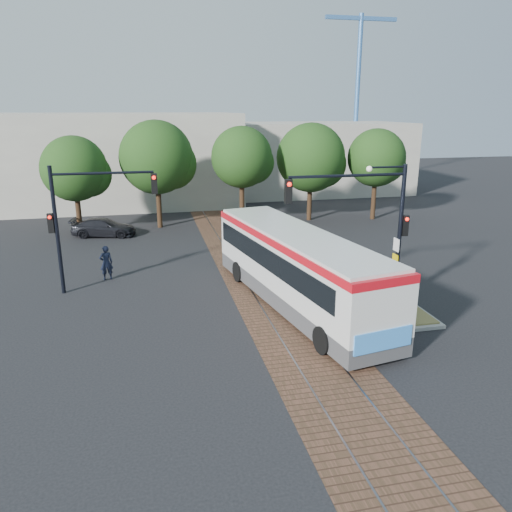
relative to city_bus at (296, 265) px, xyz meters
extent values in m
plane|color=black|center=(-0.81, -0.17, -1.86)|extent=(120.00, 120.00, 0.00)
cube|color=brown|center=(-0.81, 3.83, -1.85)|extent=(3.60, 40.00, 0.01)
cube|color=slate|center=(-1.56, 3.83, -1.84)|extent=(0.06, 40.00, 0.01)
cube|color=slate|center=(-0.06, 3.83, -1.84)|extent=(0.06, 40.00, 0.01)
cylinder|color=#382314|center=(-10.81, 15.83, -0.43)|extent=(0.36, 0.36, 2.86)
sphere|color=#163611|center=(-10.81, 15.83, 2.65)|extent=(4.40, 4.40, 4.40)
cylinder|color=#382314|center=(-5.31, 16.63, -0.29)|extent=(0.36, 0.36, 3.12)
sphere|color=#163611|center=(-5.31, 16.63, 3.22)|extent=(5.20, 5.20, 5.20)
cylinder|color=#382314|center=(0.69, 15.83, -0.16)|extent=(0.36, 0.36, 3.39)
sphere|color=#163611|center=(0.69, 15.83, 3.18)|extent=(4.40, 4.40, 4.40)
cylinder|color=#382314|center=(6.19, 16.63, -0.43)|extent=(0.36, 0.36, 2.86)
sphere|color=#163611|center=(6.19, 16.63, 2.95)|extent=(5.20, 5.20, 5.20)
cylinder|color=#382314|center=(11.19, 15.83, -0.29)|extent=(0.36, 0.36, 3.12)
sphere|color=#163611|center=(11.19, 15.83, 2.92)|extent=(4.40, 4.40, 4.40)
cube|color=#ADA899|center=(-8.81, 27.83, 2.14)|extent=(22.00, 12.00, 8.00)
cube|color=#ADA899|center=(11.19, 29.83, 1.64)|extent=(18.00, 10.00, 7.00)
cylinder|color=#3F72B2|center=(17.19, 33.83, 7.14)|extent=(0.50, 0.50, 18.00)
cube|color=#3F72B2|center=(17.19, 33.83, 15.64)|extent=(8.00, 0.40, 0.40)
cube|color=#404042|center=(0.00, -0.05, -1.29)|extent=(4.75, 12.67, 0.72)
cube|color=silver|center=(0.00, -0.05, 0.06)|extent=(4.77, 12.68, 1.97)
cube|color=black|center=(-0.05, 0.26, 0.37)|extent=(4.61, 11.47, 0.93)
cube|color=#B60E18|center=(0.00, -0.05, 1.19)|extent=(4.81, 12.68, 0.31)
cube|color=silver|center=(0.00, -0.05, 1.40)|extent=(4.61, 12.25, 0.14)
cube|color=black|center=(1.08, -6.00, 0.47)|extent=(1.65, 0.42, 0.93)
cube|color=#3683DA|center=(1.11, -6.17, -0.77)|extent=(2.25, 0.47, 0.72)
cube|color=orange|center=(1.51, -0.83, -0.56)|extent=(0.89, 4.59, 1.14)
cylinder|color=black|center=(-0.38, -4.63, -1.34)|extent=(0.54, 1.08, 1.03)
cylinder|color=black|center=(1.97, -4.21, -1.34)|extent=(0.54, 1.08, 1.03)
cylinder|color=black|center=(-1.86, 3.61, -1.34)|extent=(0.54, 1.08, 1.03)
cylinder|color=black|center=(0.48, 4.03, -1.34)|extent=(0.54, 1.08, 1.03)
cube|color=gray|center=(3.99, -1.17, -1.78)|extent=(2.20, 5.20, 0.15)
cube|color=olive|center=(3.99, -1.17, -1.67)|extent=(1.90, 4.80, 0.08)
sphere|color=#1E4719|center=(3.59, -2.77, -1.28)|extent=(0.70, 0.70, 0.70)
sphere|color=#1E4719|center=(4.29, -1.37, -1.18)|extent=(0.90, 0.90, 0.90)
sphere|color=#1E4719|center=(3.79, 0.23, -1.23)|extent=(0.80, 0.80, 0.80)
sphere|color=#1E4719|center=(4.49, 0.73, -1.33)|extent=(0.60, 0.60, 0.60)
cylinder|color=black|center=(4.29, -0.97, 1.36)|extent=(0.18, 0.18, 6.00)
cylinder|color=black|center=(1.79, -0.97, 3.96)|extent=(5.00, 0.12, 0.12)
cube|color=black|center=(-0.71, -0.97, 3.41)|extent=(0.28, 0.22, 0.95)
sphere|color=#FF190C|center=(-0.71, -1.11, 3.71)|extent=(0.18, 0.18, 0.18)
cube|color=black|center=(4.51, -0.97, 1.76)|extent=(0.26, 0.20, 0.90)
sphere|color=#FF190C|center=(4.51, -1.10, 2.06)|extent=(0.16, 0.16, 0.16)
cube|color=white|center=(4.11, -1.09, 0.96)|extent=(0.04, 0.45, 0.55)
cube|color=yellow|center=(4.11, -1.09, 0.31)|extent=(0.04, 0.45, 0.45)
cylinder|color=black|center=(3.49, -0.97, 4.26)|extent=(1.60, 0.08, 0.08)
sphere|color=silver|center=(2.69, -0.97, 4.21)|extent=(0.24, 0.24, 0.24)
cylinder|color=black|center=(-10.31, 3.83, 1.14)|extent=(0.18, 0.18, 6.00)
cylinder|color=black|center=(-8.06, 3.83, 3.74)|extent=(4.50, 0.12, 0.12)
cube|color=black|center=(-5.81, 3.83, 3.19)|extent=(0.28, 0.22, 0.95)
sphere|color=#FF190C|center=(-5.81, 3.69, 3.49)|extent=(0.18, 0.18, 0.18)
cube|color=black|center=(-10.53, 3.83, 1.54)|extent=(0.26, 0.20, 0.90)
sphere|color=#FF190C|center=(-10.53, 3.70, 1.84)|extent=(0.16, 0.16, 0.16)
imported|color=black|center=(-8.40, 5.38, -0.96)|extent=(0.72, 0.55, 1.79)
imported|color=black|center=(-9.15, 14.77, -1.24)|extent=(4.53, 2.54, 1.24)
camera|label=1|loc=(-6.27, -19.85, 6.59)|focal=35.00mm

